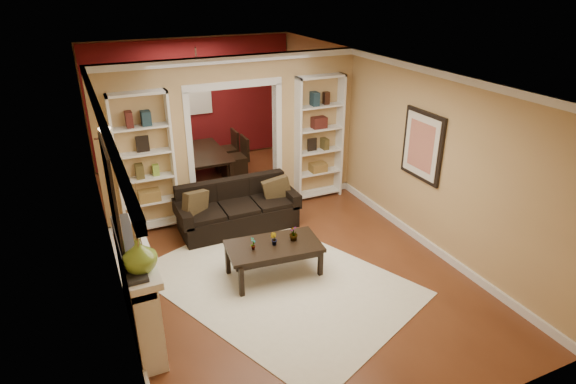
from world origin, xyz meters
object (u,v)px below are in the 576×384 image
sofa (238,207)px  bookshelf_left (145,164)px  fireplace (140,289)px  dining_table (204,165)px  coffee_table (274,260)px  bookshelf_right (319,139)px

sofa → bookshelf_left: bookshelf_left is taller
fireplace → dining_table: fireplace is taller
sofa → coffee_table: sofa is taller
bookshelf_right → fireplace: (-3.64, -2.53, -0.57)m
bookshelf_right → dining_table: (-1.71, 1.79, -0.86)m
bookshelf_left → bookshelf_right: same height
bookshelf_right → fireplace: 4.47m
bookshelf_left → fireplace: bearing=-102.0°
coffee_table → bookshelf_left: (-1.31, 2.10, 0.91)m
sofa → coffee_table: (0.00, -1.52, -0.14)m
bookshelf_right → fireplace: bearing=-145.2°
coffee_table → bookshelf_right: (1.79, 2.10, 0.91)m
coffee_table → bookshelf_right: size_ratio=0.56×
coffee_table → bookshelf_left: size_ratio=0.56×
sofa → bookshelf_left: size_ratio=0.86×
coffee_table → fireplace: fireplace is taller
sofa → dining_table: sofa is taller
coffee_table → bookshelf_left: bearing=127.8°
sofa → coffee_table: size_ratio=1.54×
bookshelf_left → bookshelf_right: bearing=0.0°
coffee_table → dining_table: (0.08, 3.89, 0.04)m
bookshelf_right → fireplace: bookshelf_right is taller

